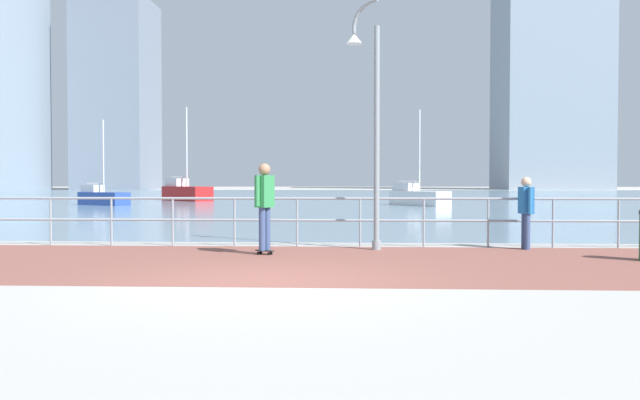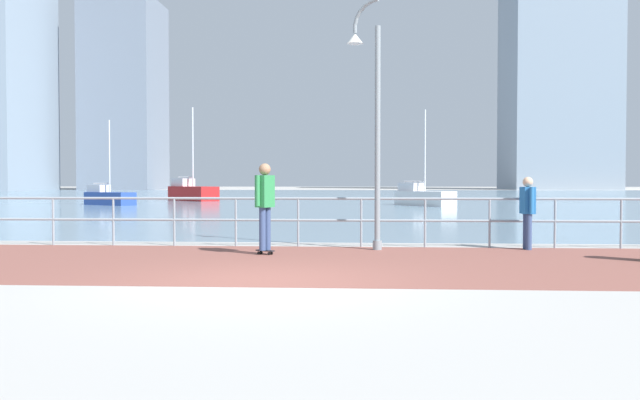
% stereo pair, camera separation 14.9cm
% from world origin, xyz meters
% --- Properties ---
extents(ground, '(220.00, 220.00, 0.00)m').
position_xyz_m(ground, '(0.00, 40.00, 0.00)').
color(ground, '#ADAAA5').
extents(brick_paving, '(28.00, 5.77, 0.01)m').
position_xyz_m(brick_paving, '(0.00, 2.36, 0.00)').
color(brick_paving, brown).
rests_on(brick_paving, ground).
extents(harbor_water, '(180.00, 88.00, 0.00)m').
position_xyz_m(harbor_water, '(0.00, 50.25, 0.00)').
color(harbor_water, '#6B899E').
rests_on(harbor_water, ground).
extents(waterfront_railing, '(25.25, 0.06, 1.10)m').
position_xyz_m(waterfront_railing, '(-0.00, 5.25, 0.76)').
color(waterfront_railing, '#8C99A3').
rests_on(waterfront_railing, ground).
extents(lamppost, '(0.76, 0.53, 5.31)m').
position_xyz_m(lamppost, '(1.60, 4.72, 2.94)').
color(lamppost, gray).
rests_on(lamppost, ground).
extents(skateboarder, '(0.40, 0.52, 1.81)m').
position_xyz_m(skateboarder, '(-0.50, 3.59, 1.09)').
color(skateboarder, black).
rests_on(skateboarder, ground).
extents(bystander, '(0.28, 0.56, 1.55)m').
position_xyz_m(bystander, '(4.93, 4.90, 0.90)').
color(bystander, '#384C7A').
rests_on(bystander, ground).
extents(sailboat_white, '(3.41, 3.89, 5.59)m').
position_xyz_m(sailboat_white, '(4.94, 30.08, 0.53)').
color(sailboat_white, white).
rests_on(sailboat_white, ground).
extents(sailboat_ivory, '(3.63, 2.91, 5.07)m').
position_xyz_m(sailboat_ivory, '(-13.76, 29.83, 0.48)').
color(sailboat_ivory, '#284799').
rests_on(sailboat_ivory, ground).
extents(sailboat_red, '(4.44, 4.51, 6.79)m').
position_xyz_m(sailboat_red, '(-11.06, 39.06, 0.65)').
color(sailboat_red, '#B21E1E').
rests_on(sailboat_red, ground).
extents(tower_brick, '(10.99, 11.97, 32.00)m').
position_xyz_m(tower_brick, '(-36.61, 96.62, 15.17)').
color(tower_brick, slate).
rests_on(tower_brick, ground).
extents(tower_glass, '(16.43, 15.59, 44.55)m').
position_xyz_m(tower_glass, '(33.44, 104.56, 21.44)').
color(tower_glass, '#8493A3').
rests_on(tower_glass, ground).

